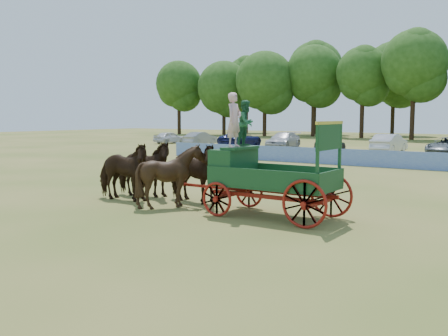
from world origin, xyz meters
TOP-DOWN VIEW (x-y plane):
  - ground at (0.00, 0.00)m, footprint 160.00×160.00m
  - horse_lead_left at (-1.75, 0.45)m, footprint 2.71×1.48m
  - horse_lead_right at (-1.75, 1.55)m, footprint 2.78×1.72m
  - horse_wheel_left at (0.65, 0.45)m, footprint 2.37×2.21m
  - horse_wheel_right at (0.65, 1.55)m, footprint 2.68×1.40m
  - farm_dray at (3.60, 1.02)m, footprint 5.99×2.00m
  - sponsor_banner at (-1.00, 18.00)m, footprint 26.00×0.08m
  - parked_cars at (-7.41, 30.41)m, footprint 36.67×6.39m
  - treeline at (-2.70, 59.99)m, footprint 94.51×24.10m

SIDE VIEW (x-z plane):
  - ground at x=0.00m, z-range 0.00..0.00m
  - sponsor_banner at x=-1.00m, z-range 0.00..1.05m
  - parked_cars at x=-7.41m, z-range -0.07..1.55m
  - horse_lead_left at x=-1.75m, z-range 0.00..2.18m
  - horse_lead_right at x=-1.75m, z-range 0.00..2.18m
  - horse_wheel_right at x=0.65m, z-range 0.00..2.18m
  - horse_wheel_left at x=0.65m, z-range 0.00..2.19m
  - farm_dray at x=3.60m, z-range -0.28..3.59m
  - treeline at x=-2.70m, z-range 1.72..17.40m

